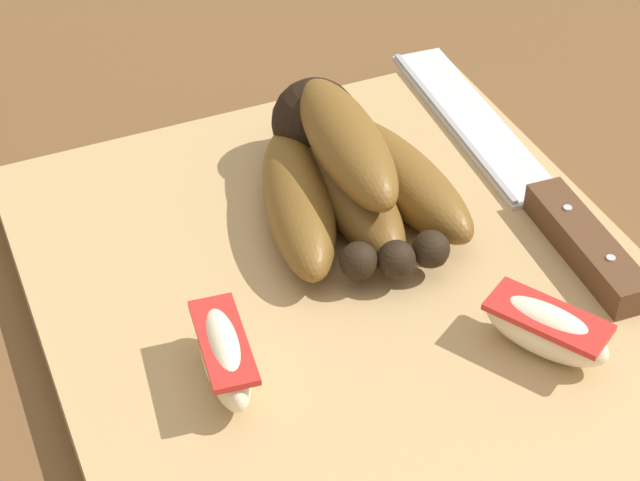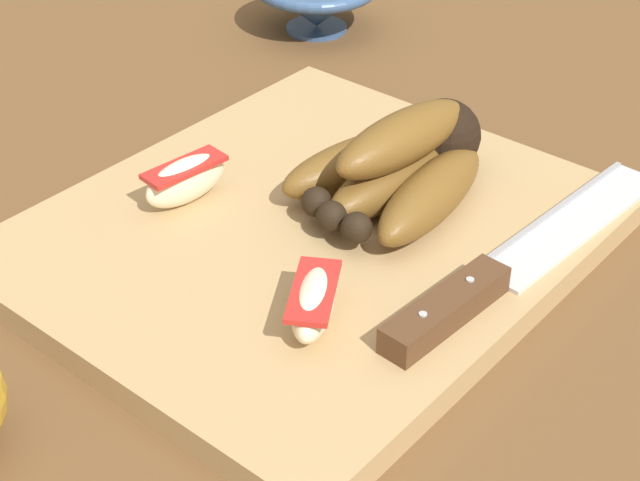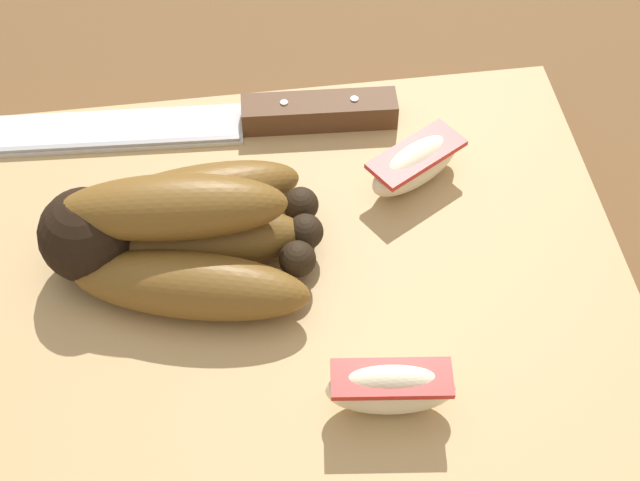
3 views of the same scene
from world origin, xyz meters
TOP-DOWN VIEW (x-y plane):
  - ground_plane at (0.00, 0.00)m, footprint 6.00×6.00m
  - cutting_board at (0.01, -0.02)m, footprint 0.37×0.32m
  - banana_bunch at (0.07, -0.04)m, footprint 0.15×0.13m
  - chefs_knife at (0.03, -0.15)m, footprint 0.28×0.05m
  - apple_wedge_near at (-0.03, 0.07)m, footprint 0.07×0.03m
  - apple_wedge_middle at (-0.07, -0.08)m, footprint 0.07×0.06m

SIDE VIEW (x-z plane):
  - ground_plane at x=0.00m, z-range 0.00..0.00m
  - cutting_board at x=0.01m, z-range 0.00..0.02m
  - chefs_knife at x=0.03m, z-range 0.02..0.04m
  - apple_wedge_middle at x=-0.07m, z-range 0.02..0.05m
  - apple_wedge_near at x=-0.03m, z-range 0.02..0.05m
  - banana_bunch at x=0.07m, z-range 0.01..0.08m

